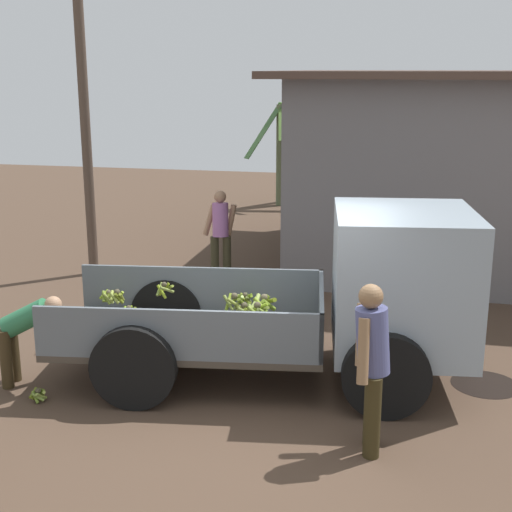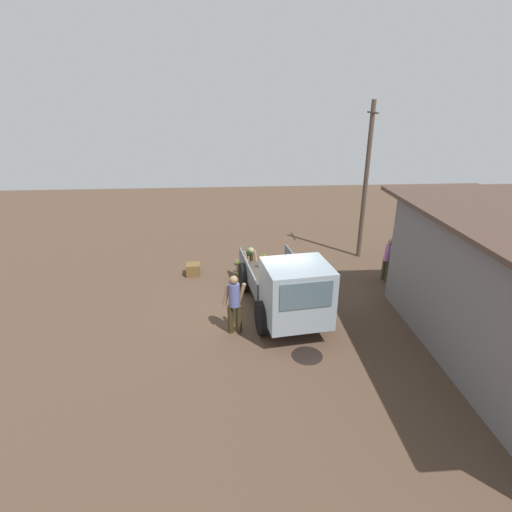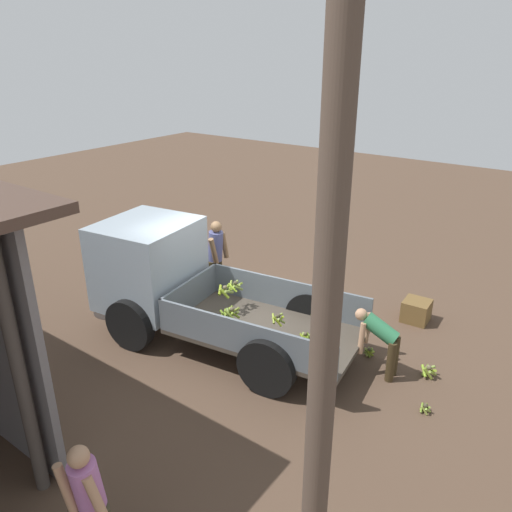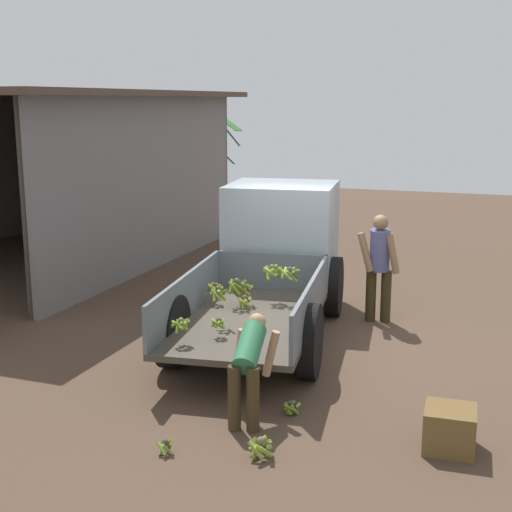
{
  "view_description": "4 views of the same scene",
  "coord_description": "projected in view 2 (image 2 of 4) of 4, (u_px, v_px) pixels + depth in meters",
  "views": [
    {
      "loc": [
        1.4,
        -7.33,
        3.66
      ],
      "look_at": [
        -0.46,
        1.23,
        1.35
      ],
      "focal_mm": 50.0,
      "sensor_mm": 36.0,
      "label": 1
    },
    {
      "loc": [
        10.84,
        -1.03,
        6.23
      ],
      "look_at": [
        -0.67,
        -0.17,
        1.55
      ],
      "focal_mm": 28.0,
      "sensor_mm": 36.0,
      "label": 2
    },
    {
      "loc": [
        -5.33,
        6.61,
        5.02
      ],
      "look_at": [
        -0.29,
        -0.4,
        1.44
      ],
      "focal_mm": 35.0,
      "sensor_mm": 36.0,
      "label": 3
    },
    {
      "loc": [
        -9.66,
        -2.77,
        3.43
      ],
      "look_at": [
        -0.62,
        0.5,
        1.32
      ],
      "focal_mm": 50.0,
      "sensor_mm": 36.0,
      "label": 4
    }
  ],
  "objects": [
    {
      "name": "person_bystander_near_shed",
      "position": [
        388.0,
        258.0,
        14.12
      ],
      "size": [
        0.63,
        0.42,
        1.58
      ],
      "rotation": [
        0.0,
        0.0,
        1.85
      ],
      "color": "#3E3A25",
      "rests_on": "ground"
    },
    {
      "name": "cargo_truck",
      "position": [
        291.0,
        291.0,
        11.25
      ],
      "size": [
        5.07,
        2.5,
        2.1
      ],
      "rotation": [
        0.0,
        0.0,
        0.13
      ],
      "color": "#433B31",
      "rests_on": "ground"
    },
    {
      "name": "mud_patch_0",
      "position": [
        307.0,
        356.0,
        10.26
      ],
      "size": [
        0.81,
        0.81,
        0.01
      ],
      "primitive_type": "cylinder",
      "color": "black",
      "rests_on": "ground"
    },
    {
      "name": "banana_bunch_on_ground_0",
      "position": [
        261.0,
        260.0,
        16.0
      ],
      "size": [
        0.17,
        0.17,
        0.16
      ],
      "color": "#463F2E",
      "rests_on": "ground"
    },
    {
      "name": "person_worker_loading",
      "position": [
        250.0,
        255.0,
        14.84
      ],
      "size": [
        0.77,
        0.55,
        1.12
      ],
      "rotation": [
        0.0,
        0.0,
        0.1
      ],
      "color": "#392C18",
      "rests_on": "ground"
    },
    {
      "name": "ground",
      "position": [
        263.0,
        310.0,
        12.43
      ],
      "size": [
        36.0,
        36.0,
        0.0
      ],
      "primitive_type": "plane",
      "color": "#4D392B"
    },
    {
      "name": "banana_bunch_on_ground_1",
      "position": [
        240.0,
        274.0,
        14.74
      ],
      "size": [
        0.2,
        0.2,
        0.17
      ],
      "color": "#4E4733",
      "rests_on": "ground"
    },
    {
      "name": "banana_bunch_on_ground_2",
      "position": [
        239.0,
        262.0,
        15.7
      ],
      "size": [
        0.28,
        0.28,
        0.22
      ],
      "color": "brown",
      "rests_on": "ground"
    },
    {
      "name": "wooden_crate_0",
      "position": [
        193.0,
        269.0,
        14.79
      ],
      "size": [
        0.53,
        0.53,
        0.43
      ],
      "primitive_type": "cube",
      "rotation": [
        0.0,
        0.0,
        1.62
      ],
      "color": "brown",
      "rests_on": "ground"
    },
    {
      "name": "person_foreground_visitor",
      "position": [
        234.0,
        302.0,
        10.96
      ],
      "size": [
        0.38,
        0.67,
        1.71
      ],
      "rotation": [
        0.0,
        0.0,
        3.21
      ],
      "color": "#332A14",
      "rests_on": "ground"
    },
    {
      "name": "utility_pole",
      "position": [
        366.0,
        181.0,
        15.44
      ],
      "size": [
        1.07,
        0.18,
        6.08
      ],
      "color": "#503F34",
      "rests_on": "ground"
    }
  ]
}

